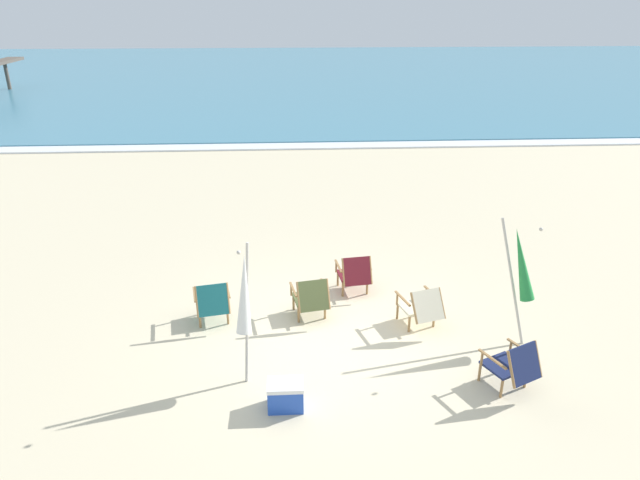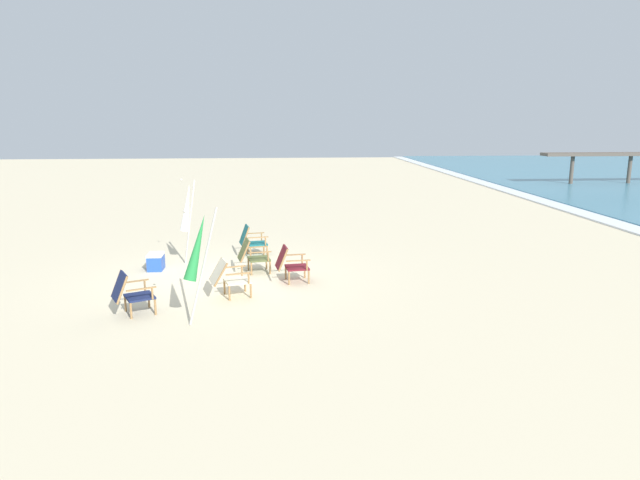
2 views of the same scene
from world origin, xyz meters
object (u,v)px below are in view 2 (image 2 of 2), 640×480
object	(u,v)px
cooler_box	(156,261)
beach_chair_front_right	(251,240)
beach_chair_mid_center	(290,263)
umbrella_furled_white	(187,208)
beach_chair_back_right	(130,292)
beach_chair_far_center	(252,255)
beach_chair_back_left	(229,277)
umbrella_furled_green	(197,249)

from	to	relation	value
cooler_box	beach_chair_front_right	bearing A→B (deg)	119.03
beach_chair_mid_center	cooler_box	bearing A→B (deg)	-112.31
umbrella_furled_white	cooler_box	bearing A→B (deg)	-52.58
beach_chair_front_right	beach_chair_mid_center	xyz separation A→B (m)	(2.52, 0.93, -0.00)
cooler_box	beach_chair_back_right	bearing A→B (deg)	3.36
beach_chair_far_center	beach_chair_back_left	distance (m)	1.87
beach_chair_far_center	umbrella_furled_white	world-z (taller)	umbrella_furled_white
beach_chair_back_right	beach_chair_front_right	world-z (taller)	beach_chair_front_right
beach_chair_back_right	umbrella_furled_white	size ratio (longest dim) A/B	0.42
umbrella_furled_white	umbrella_furled_green	xyz separation A→B (m)	(4.23, 0.79, -0.05)
beach_chair_back_right	beach_chair_far_center	size ratio (longest dim) A/B	1.09
beach_chair_back_right	beach_chair_mid_center	size ratio (longest dim) A/B	1.09
umbrella_furled_white	cooler_box	size ratio (longest dim) A/B	4.30
beach_chair_far_center	beach_chair_front_right	bearing A→B (deg)	-177.39
beach_chair_front_right	cooler_box	size ratio (longest dim) A/B	1.66
beach_chair_mid_center	umbrella_furled_green	size ratio (longest dim) A/B	0.40
beach_chair_mid_center	umbrella_furled_white	size ratio (longest dim) A/B	0.38
beach_chair_back_right	umbrella_furled_green	size ratio (longest dim) A/B	0.43
beach_chair_back_left	cooler_box	distance (m)	2.96
beach_chair_front_right	beach_chair_far_center	xyz separation A→B (m)	(1.67, 0.08, -0.00)
beach_chair_front_right	umbrella_furled_green	world-z (taller)	umbrella_furled_green
beach_chair_back_right	beach_chair_front_right	distance (m)	4.86
beach_chair_mid_center	umbrella_furled_white	bearing A→B (deg)	-126.93
beach_chair_back_right	beach_chair_back_left	world-z (taller)	beach_chair_back_right
beach_chair_mid_center	beach_chair_back_left	xyz separation A→B (m)	(0.98, -1.25, -0.01)
beach_chair_back_right	beach_chair_back_left	size ratio (longest dim) A/B	0.98
cooler_box	beach_chair_mid_center	bearing A→B (deg)	67.69
beach_chair_back_right	beach_chair_mid_center	world-z (taller)	beach_chair_mid_center
beach_chair_front_right	cooler_box	world-z (taller)	beach_chair_front_right
beach_chair_mid_center	beach_chair_back_left	distance (m)	1.59
beach_chair_back_left	cooler_box	bearing A→B (deg)	-140.27
umbrella_furled_green	cooler_box	bearing A→B (deg)	-157.96
beach_chair_mid_center	beach_chair_back_left	size ratio (longest dim) A/B	0.90
beach_chair_front_right	beach_chair_mid_center	size ratio (longest dim) A/B	1.01
beach_chair_front_right	umbrella_furled_green	size ratio (longest dim) A/B	0.40
beach_chair_far_center	cooler_box	size ratio (longest dim) A/B	1.66
umbrella_furled_green	beach_chair_front_right	bearing A→B (deg)	171.68
beach_chair_back_left	umbrella_furled_white	xyz separation A→B (m)	(-2.81, -1.18, 0.96)
beach_chair_mid_center	umbrella_furled_white	distance (m)	3.19
umbrella_furled_green	beach_chair_far_center	bearing A→B (deg)	166.24
umbrella_furled_white	umbrella_furled_green	world-z (taller)	umbrella_furled_white
umbrella_furled_green	cooler_box	world-z (taller)	umbrella_furled_green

